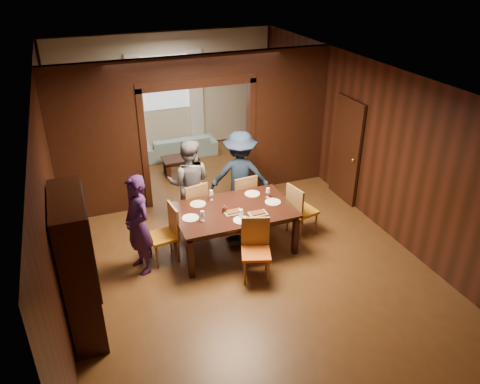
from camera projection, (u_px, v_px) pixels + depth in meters
name	position (u px, v px, depth m)	size (l,w,h in m)	color
floor	(227.00, 235.00, 8.47)	(9.00, 9.00, 0.00)	#563518
ceiling	(224.00, 74.00, 7.12)	(5.50, 9.00, 0.02)	silver
room_walls	(194.00, 123.00, 9.33)	(5.52, 9.01, 2.90)	black
person_purple	(138.00, 225.00, 7.20)	(0.60, 0.39, 1.64)	#381B4F
person_grey	(189.00, 183.00, 8.45)	(0.81, 0.63, 1.67)	slate
person_navy	(240.00, 175.00, 8.69)	(1.11, 0.64, 1.71)	#152236
sofa	(179.00, 146.00, 11.57)	(1.80, 0.70, 0.53)	#84AAAD
serving_bowl	(235.00, 204.00, 7.84)	(0.32, 0.32, 0.08)	black
dining_table	(234.00, 228.00, 7.95)	(1.97, 1.22, 0.76)	black
coffee_table	(181.00, 166.00, 10.67)	(0.80, 0.50, 0.40)	black
chair_left	(163.00, 235.00, 7.58)	(0.44, 0.44, 0.97)	#C77612
chair_right	(303.00, 209.00, 8.32)	(0.44, 0.44, 0.97)	orange
chair_far_l	(192.00, 205.00, 8.45)	(0.44, 0.44, 0.97)	#C14712
chair_far_r	(241.00, 197.00, 8.73)	(0.44, 0.44, 0.97)	red
chair_near	(256.00, 251.00, 7.17)	(0.44, 0.44, 0.97)	#D95F14
hutch	(78.00, 267.00, 5.97)	(0.40, 1.20, 2.00)	black
door_right	(346.00, 151.00, 9.25)	(0.06, 0.90, 2.10)	black
window_far	(165.00, 83.00, 11.35)	(1.20, 0.03, 1.30)	silver
curtain_left	(136.00, 104.00, 11.29)	(0.35, 0.06, 2.40)	white
curtain_right	(196.00, 98.00, 11.77)	(0.35, 0.06, 2.40)	white
plate_left	(190.00, 218.00, 7.50)	(0.27, 0.27, 0.01)	white
plate_far_l	(198.00, 204.00, 7.91)	(0.27, 0.27, 0.01)	silver
plate_far_r	(252.00, 194.00, 8.24)	(0.27, 0.27, 0.01)	white
plate_right	(273.00, 202.00, 7.97)	(0.27, 0.27, 0.01)	white
plate_near	(242.00, 220.00, 7.44)	(0.27, 0.27, 0.01)	white
platter_a	(233.00, 212.00, 7.65)	(0.30, 0.20, 0.04)	slate
platter_b	(258.00, 213.00, 7.61)	(0.30, 0.20, 0.04)	gray
wineglass_left	(202.00, 216.00, 7.39)	(0.08, 0.08, 0.18)	silver
wineglass_far	(211.00, 195.00, 8.01)	(0.08, 0.08, 0.18)	silver
wineglass_right	(268.00, 193.00, 8.09)	(0.08, 0.08, 0.18)	white
tumbler	(241.00, 213.00, 7.50)	(0.07, 0.07, 0.14)	white
condiment_jar	(225.00, 209.00, 7.66)	(0.08, 0.08, 0.11)	#522213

